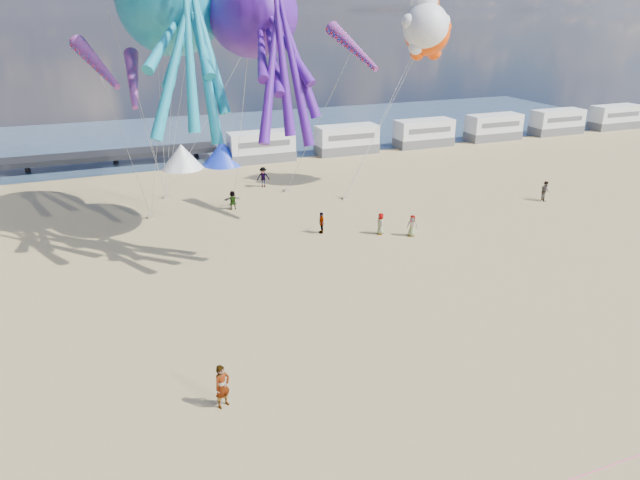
{
  "coord_description": "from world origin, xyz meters",
  "views": [
    {
      "loc": [
        -9.23,
        -15.44,
        14.37
      ],
      "look_at": [
        -0.86,
        6.0,
        5.07
      ],
      "focal_mm": 32.0,
      "sensor_mm": 36.0,
      "label": 1
    }
  ],
  "objects": [
    {
      "name": "windsock_left",
      "position": [
        -8.76,
        24.45,
        11.24
      ],
      "size": [
        3.07,
        6.56,
        6.54
      ],
      "primitive_type": null,
      "rotation": [
        0.0,
        0.0,
        0.31
      ],
      "color": "red"
    },
    {
      "name": "sandbag_c",
      "position": [
        8.9,
        25.32,
        0.11
      ],
      "size": [
        0.5,
        0.35,
        0.22
      ],
      "primitive_type": "cube",
      "color": "gray",
      "rests_on": "ground"
    },
    {
      "name": "kite_octopus_purple",
      "position": [
        0.32,
        20.3,
        14.19
      ],
      "size": [
        5.7,
        10.8,
        11.8
      ],
      "primitive_type": null,
      "rotation": [
        0.0,
        0.0,
        0.13
      ],
      "color": "#451288"
    },
    {
      "name": "beachgoer_6",
      "position": [
        7.99,
        17.22,
        0.76
      ],
      "size": [
        0.47,
        0.61,
        1.51
      ],
      "primitive_type": "imported",
      "rotation": [
        0.0,
        0.0,
        4.51
      ],
      "color": "#7F6659",
      "rests_on": "ground"
    },
    {
      "name": "beachgoer_3",
      "position": [
        4.27,
        18.9,
        0.76
      ],
      "size": [
        0.66,
        1.03,
        1.51
      ],
      "primitive_type": "imported",
      "rotation": [
        0.0,
        0.0,
        4.61
      ],
      "color": "#7F6659",
      "rests_on": "ground"
    },
    {
      "name": "sandbag_a",
      "position": [
        -6.43,
        26.34,
        0.11
      ],
      "size": [
        0.5,
        0.35,
        0.22
      ],
      "primitive_type": "cube",
      "color": "gray",
      "rests_on": "ground"
    },
    {
      "name": "tent_white",
      "position": [
        -2.0,
        40.0,
        1.2
      ],
      "size": [
        4.0,
        4.0,
        2.4
      ],
      "primitive_type": "cone",
      "color": "white",
      "rests_on": "ground"
    },
    {
      "name": "kite_teddy_orange",
      "position": [
        16.15,
        26.23,
        12.73
      ],
      "size": [
        5.3,
        5.12,
        6.19
      ],
      "primitive_type": null,
      "rotation": [
        0.0,
        0.0,
        -0.26
      ],
      "color": "#FF4303"
    },
    {
      "name": "windsock_mid",
      "position": [
        7.26,
        20.77,
        12.05
      ],
      "size": [
        2.13,
        5.66,
        5.57
      ],
      "primitive_type": null,
      "rotation": [
        0.0,
        0.0,
        0.21
      ],
      "color": "red"
    },
    {
      "name": "sandbag_e",
      "position": [
        -4.71,
        30.88,
        0.11
      ],
      "size": [
        0.5,
        0.35,
        0.22
      ],
      "primitive_type": "cube",
      "color": "gray",
      "rests_on": "ground"
    },
    {
      "name": "kite_octopus_teal",
      "position": [
        -3.87,
        24.26,
        14.96
      ],
      "size": [
        7.68,
        12.6,
        13.42
      ],
      "primitive_type": null,
      "rotation": [
        0.0,
        0.0,
        -0.24
      ],
      "color": "teal"
    },
    {
      "name": "standing_person",
      "position": [
        -6.11,
        2.92,
        0.91
      ],
      "size": [
        0.79,
        0.68,
        1.83
      ],
      "primitive_type": "imported",
      "rotation": [
        0.0,
        0.0,
        0.43
      ],
      "color": "tan",
      "rests_on": "ground"
    },
    {
      "name": "motorhome_4",
      "position": [
        44.0,
        40.0,
        1.5
      ],
      "size": [
        6.6,
        2.5,
        3.0
      ],
      "primitive_type": "cube",
      "color": "silver",
      "rests_on": "ground"
    },
    {
      "name": "kite_panda",
      "position": [
        15.72,
        25.78,
        13.19
      ],
      "size": [
        4.37,
        4.11,
        6.12
      ],
      "primitive_type": null,
      "rotation": [
        0.0,
        0.0,
        -0.01
      ],
      "color": "white"
    },
    {
      "name": "sandbag_b",
      "position": [
        0.01,
        27.11,
        0.11
      ],
      "size": [
        0.5,
        0.35,
        0.22
      ],
      "primitive_type": "cube",
      "color": "gray",
      "rests_on": "ground"
    },
    {
      "name": "beachgoer_4",
      "position": [
        -0.27,
        26.11,
        0.74
      ],
      "size": [
        0.87,
        0.37,
        1.48
      ],
      "primitive_type": "imported",
      "rotation": [
        0.0,
        0.0,
        3.16
      ],
      "color": "#7F6659",
      "rests_on": "ground"
    },
    {
      "name": "motorhome_1",
      "position": [
        15.5,
        40.0,
        1.5
      ],
      "size": [
        6.6,
        2.5,
        3.0
      ],
      "primitive_type": "cube",
      "color": "silver",
      "rests_on": "ground"
    },
    {
      "name": "ground",
      "position": [
        0.0,
        0.0,
        0.0
      ],
      "size": [
        120.0,
        120.0,
        0.0
      ],
      "primitive_type": "plane",
      "color": "tan",
      "rests_on": "ground"
    },
    {
      "name": "windsock_right",
      "position": [
        -6.88,
        21.2,
        10.54
      ],
      "size": [
        1.4,
        5.6,
        5.54
      ],
      "primitive_type": null,
      "rotation": [
        0.0,
        0.0,
        -0.09
      ],
      "color": "red"
    },
    {
      "name": "water",
      "position": [
        0.0,
        55.0,
        0.02
      ],
      "size": [
        120.0,
        120.0,
        0.0
      ],
      "primitive_type": "plane",
      "color": "#324860",
      "rests_on": "ground"
    },
    {
      "name": "tent_blue",
      "position": [
        2.0,
        40.0,
        1.2
      ],
      "size": [
        4.0,
        4.0,
        2.4
      ],
      "primitive_type": "cone",
      "color": "#1933CC",
      "rests_on": "ground"
    },
    {
      "name": "motorhome_2",
      "position": [
        25.0,
        40.0,
        1.5
      ],
      "size": [
        6.6,
        2.5,
        3.0
      ],
      "primitive_type": "cube",
      "color": "silver",
      "rests_on": "ground"
    },
    {
      "name": "motorhome_3",
      "position": [
        34.5,
        40.0,
        1.5
      ],
      "size": [
        6.6,
        2.5,
        3.0
      ],
      "primitive_type": "cube",
      "color": "silver",
      "rests_on": "ground"
    },
    {
      "name": "motorhome_0",
      "position": [
        6.0,
        40.0,
        1.5
      ],
      "size": [
        6.6,
        2.5,
        3.0
      ],
      "primitive_type": "cube",
      "color": "silver",
      "rests_on": "ground"
    },
    {
      "name": "beachgoer_1",
      "position": [
        23.8,
        19.08,
        0.81
      ],
      "size": [
        0.73,
        0.91,
        1.63
      ],
      "primitive_type": "imported",
      "rotation": [
        0.0,
        0.0,
        1.27
      ],
      "color": "#7F6659",
      "rests_on": "ground"
    },
    {
      "name": "sandbag_d",
      "position": [
        5.1,
        29.07,
        0.11
      ],
      "size": [
        0.5,
        0.35,
        0.22
      ],
      "primitive_type": "cube",
      "color": "gray",
      "rests_on": "ground"
    },
    {
      "name": "beachgoer_0",
      "position": [
        9.84,
        16.13,
        0.75
      ],
      "size": [
        0.65,
        0.56,
        1.49
      ],
      "primitive_type": "imported",
      "rotation": [
        0.0,
        0.0,
        5.83
      ],
      "color": "#7F6659",
      "rests_on": "ground"
    },
    {
      "name": "beachgoer_2",
      "position": [
        3.6,
        31.03,
        0.89
      ],
      "size": [
        0.99,
        0.84,
        1.78
      ],
      "primitive_type": "imported",
      "rotation": [
        0.0,
        0.0,
        6.08
      ],
      "color": "#7F6659",
      "rests_on": "ground"
    },
    {
      "name": "motorhome_5",
      "position": [
        53.5,
        40.0,
        1.5
      ],
      "size": [
        6.6,
        2.5,
        3.0
      ],
      "primitive_type": "cube",
      "color": "silver",
      "rests_on": "ground"
    }
  ]
}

